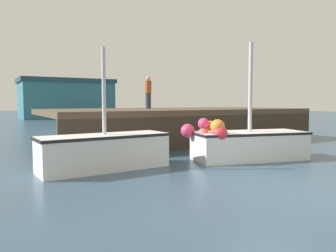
% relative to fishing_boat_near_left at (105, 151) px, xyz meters
% --- Properties ---
extents(ground, '(120.00, 160.00, 0.10)m').
position_rel_fishing_boat_near_left_xyz_m(ground, '(2.91, -3.85, -0.62)').
color(ground, '#334C60').
extents(pier, '(13.17, 6.09, 1.67)m').
position_rel_fishing_boat_near_left_xyz_m(pier, '(5.66, 4.60, 0.80)').
color(pier, brown).
rests_on(pier, ground).
extents(fishing_boat_near_left, '(3.94, 1.44, 3.61)m').
position_rel_fishing_boat_near_left_xyz_m(fishing_boat_near_left, '(0.00, 0.00, 0.00)').
color(fishing_boat_near_left, silver).
rests_on(fishing_boat_near_left, ground).
extents(fishing_boat_near_right, '(4.25, 2.53, 4.06)m').
position_rel_fishing_boat_near_left_xyz_m(fishing_boat_near_right, '(4.82, -0.88, 0.02)').
color(fishing_boat_near_right, silver).
rests_on(fishing_boat_near_right, ground).
extents(dockworker, '(0.34, 0.34, 1.66)m').
position_rel_fishing_boat_near_left_xyz_m(dockworker, '(4.45, 5.92, 1.93)').
color(dockworker, '#2D3342').
rests_on(dockworker, pier).
extents(warehouse, '(11.27, 6.63, 4.92)m').
position_rel_fishing_boat_near_left_xyz_m(warehouse, '(6.62, 33.38, 1.90)').
color(warehouse, '#2D6B7A').
rests_on(warehouse, ground).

